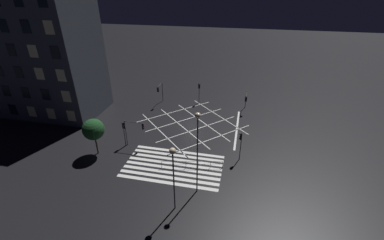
% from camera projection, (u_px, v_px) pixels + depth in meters
% --- Properties ---
extents(ground_plane, '(200.00, 200.00, 0.00)m').
position_uv_depth(ground_plane, '(192.00, 124.00, 42.30)').
color(ground_plane, black).
extents(road_markings, '(18.50, 23.86, 0.01)m').
position_uv_depth(road_markings, '(183.00, 151.00, 35.44)').
color(road_markings, silver).
rests_on(road_markings, ground_plane).
extents(traffic_light_sw_cross, '(0.36, 0.39, 3.73)m').
position_uv_depth(traffic_light_sw_cross, '(124.00, 129.00, 35.56)').
color(traffic_light_sw_cross, '#424244').
rests_on(traffic_light_sw_cross, ground_plane).
extents(traffic_light_se_main, '(0.39, 0.36, 4.09)m').
position_uv_depth(traffic_light_se_main, '(240.00, 141.00, 32.46)').
color(traffic_light_se_main, '#424244').
rests_on(traffic_light_se_main, ground_plane).
extents(traffic_light_nw_cross, '(0.36, 2.77, 3.95)m').
position_uv_depth(traffic_light_nw_cross, '(160.00, 90.00, 47.75)').
color(traffic_light_nw_cross, '#424244').
rests_on(traffic_light_nw_cross, ground_plane).
extents(traffic_light_ne_cross, '(0.36, 2.70, 3.31)m').
position_uv_depth(traffic_light_ne_cross, '(246.00, 99.00, 45.34)').
color(traffic_light_ne_cross, '#424244').
rests_on(traffic_light_ne_cross, ground_plane).
extents(traffic_light_sw_main, '(2.94, 0.36, 4.01)m').
position_uv_depth(traffic_light_sw_main, '(135.00, 128.00, 35.20)').
color(traffic_light_sw_main, '#424244').
rests_on(traffic_light_sw_main, ground_plane).
extents(traffic_light_median_north, '(0.36, 0.39, 3.95)m').
position_uv_depth(traffic_light_median_north, '(199.00, 89.00, 48.20)').
color(traffic_light_median_north, '#424244').
rests_on(traffic_light_median_north, ground_plane).
extents(street_lamp_east, '(0.62, 0.62, 7.52)m').
position_uv_depth(street_lamp_east, '(173.00, 163.00, 23.81)').
color(street_lamp_east, '#424244').
rests_on(street_lamp_east, ground_plane).
extents(street_lamp_west, '(0.58, 0.58, 9.85)m').
position_uv_depth(street_lamp_west, '(198.00, 137.00, 25.34)').
color(street_lamp_west, '#424244').
rests_on(street_lamp_west, ground_plane).
extents(street_tree_near, '(2.83, 2.83, 5.16)m').
position_uv_depth(street_tree_near, '(93.00, 129.00, 33.34)').
color(street_tree_near, brown).
rests_on(street_tree_near, ground_plane).
extents(pedestrian_railing, '(7.53, 1.67, 1.05)m').
position_uv_depth(pedestrian_railing, '(192.00, 164.00, 32.00)').
color(pedestrian_railing, gray).
rests_on(pedestrian_railing, ground_plane).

